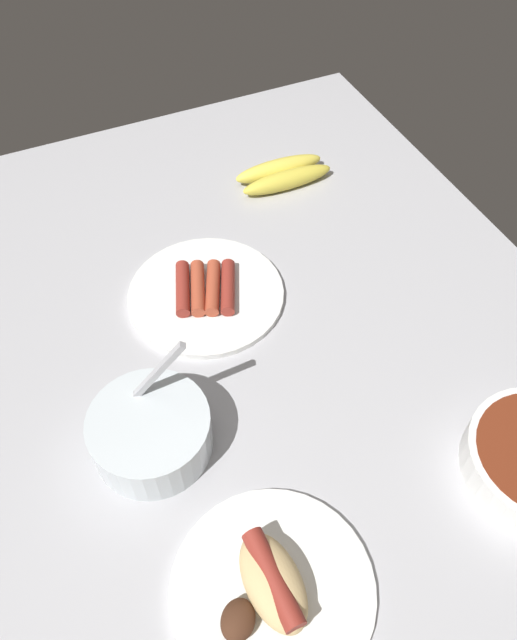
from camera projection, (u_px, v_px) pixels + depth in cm
name	position (u px, v px, depth cm)	size (l,w,h in cm)	color
ground_plane	(269.00, 341.00, 90.39)	(120.00, 90.00, 3.00)	#B2B2B7
bowl_coleslaw	(151.00, 431.00, 75.42)	(15.21, 15.21, 15.95)	silver
plate_hotdog_assembled	(271.00, 587.00, 65.56)	(22.65, 22.65, 5.61)	white
plate_sausages	(206.00, 293.00, 93.17)	(23.89, 23.89, 3.08)	white
banana_bunch	(283.00, 174.00, 109.89)	(7.31, 17.21, 3.56)	gold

